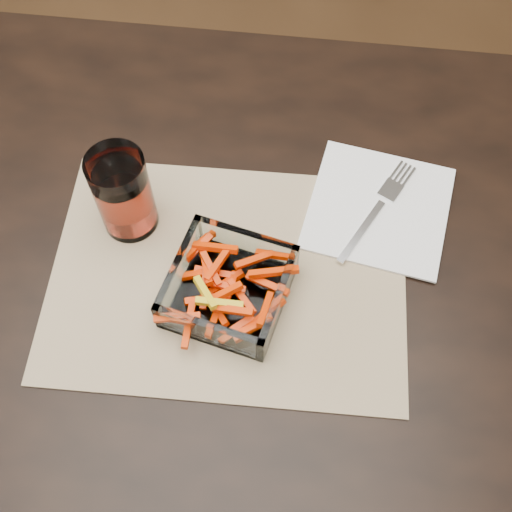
{
  "coord_description": "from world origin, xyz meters",
  "views": [
    {
      "loc": [
        0.16,
        -0.35,
        1.48
      ],
      "look_at": [
        0.12,
        0.03,
        0.78
      ],
      "focal_mm": 45.0,
      "sensor_mm": 36.0,
      "label": 1
    }
  ],
  "objects_px": {
    "dining_table": "(171,306)",
    "tumbler": "(124,195)",
    "fork": "(378,208)",
    "glass_bowl": "(229,288)"
  },
  "relations": [
    {
      "from": "dining_table",
      "to": "tumbler",
      "type": "height_order",
      "value": "tumbler"
    },
    {
      "from": "glass_bowl",
      "to": "tumbler",
      "type": "xyz_separation_m",
      "value": [
        -0.14,
        0.1,
        0.04
      ]
    },
    {
      "from": "dining_table",
      "to": "fork",
      "type": "xyz_separation_m",
      "value": [
        0.27,
        0.13,
        0.1
      ]
    },
    {
      "from": "dining_table",
      "to": "tumbler",
      "type": "xyz_separation_m",
      "value": [
        -0.06,
        0.08,
        0.15
      ]
    },
    {
      "from": "glass_bowl",
      "to": "dining_table",
      "type": "bearing_deg",
      "value": 169.52
    },
    {
      "from": "dining_table",
      "to": "tumbler",
      "type": "relative_size",
      "value": 12.59
    },
    {
      "from": "dining_table",
      "to": "tumbler",
      "type": "distance_m",
      "value": 0.18
    },
    {
      "from": "dining_table",
      "to": "glass_bowl",
      "type": "relative_size",
      "value": 9.75
    },
    {
      "from": "glass_bowl",
      "to": "fork",
      "type": "height_order",
      "value": "glass_bowl"
    },
    {
      "from": "dining_table",
      "to": "fork",
      "type": "relative_size",
      "value": 9.26
    }
  ]
}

